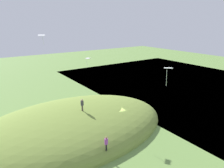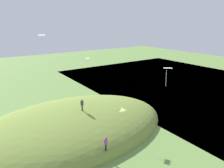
% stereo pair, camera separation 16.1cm
% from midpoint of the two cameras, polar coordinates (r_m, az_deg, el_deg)
% --- Properties ---
extents(ground_plane, '(160.00, 160.00, 0.00)m').
position_cam_midpoint_polar(ground_plane, '(33.37, 0.92, -10.87)').
color(ground_plane, olive).
extents(lake_water, '(46.92, 80.00, 0.40)m').
position_cam_midpoint_polar(lake_water, '(53.98, 26.56, -1.94)').
color(lake_water, '#336476').
rests_on(lake_water, ground_plane).
extents(grass_hill, '(31.25, 20.31, 6.02)m').
position_cam_midpoint_polar(grass_hill, '(32.79, -11.06, -11.74)').
color(grass_hill, olive).
rests_on(grass_hill, ground_plane).
extents(person_walking_path, '(0.45, 0.45, 1.82)m').
position_cam_midpoint_polar(person_walking_path, '(30.41, -8.16, -5.35)').
color(person_walking_path, '#3C2F2F').
rests_on(person_walking_path, grass_hill).
extents(person_watching_kites, '(0.47, 0.47, 1.81)m').
position_cam_midpoint_polar(person_watching_kites, '(24.52, -1.56, -15.72)').
color(person_watching_kites, black).
rests_on(person_watching_kites, grass_hill).
extents(kite_5, '(1.05, 1.01, 2.15)m').
position_cam_midpoint_polar(kite_5, '(22.53, 15.35, 3.91)').
color(kite_5, white).
extents(kite_6, '(1.11, 1.04, 1.34)m').
position_cam_midpoint_polar(kite_6, '(31.94, -6.58, 6.99)').
color(kite_6, white).
extents(kite_7, '(1.12, 0.92, 1.50)m').
position_cam_midpoint_polar(kite_7, '(32.67, -18.77, 12.58)').
color(kite_7, white).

